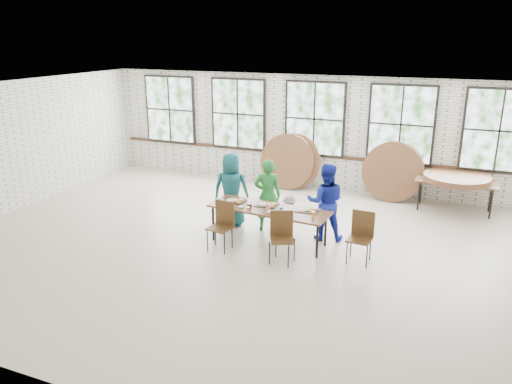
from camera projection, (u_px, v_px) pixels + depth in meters
room at (315, 121)px, 13.07m from camera, size 12.00×12.00×12.00m
dining_table at (269, 211)px, 9.80m from camera, size 2.46×1.00×0.74m
chair_near_left at (222, 221)px, 9.60m from camera, size 0.47×0.46×0.95m
chair_near_right at (282, 232)px, 9.07m from camera, size 0.55×0.54×0.95m
chair_spare at (361, 232)px, 9.07m from camera, size 0.45×0.44×0.95m
adult_teal at (231, 189)px, 10.74m from camera, size 0.88×0.68×1.61m
adult_green at (268, 195)px, 10.44m from camera, size 0.66×0.54×1.55m
toddler at (289, 215)px, 10.38m from camera, size 0.56×0.35×0.82m
adult_blue at (326, 202)px, 9.99m from camera, size 0.89×0.76×1.58m
storage_table at (456, 183)px, 11.62m from camera, size 1.81×0.77×0.74m
tabletop_clutter at (272, 208)px, 9.73m from camera, size 2.00×0.64×0.11m
round_tops_stacked at (457, 178)px, 11.58m from camera, size 1.50×1.50×0.13m
round_tops_leaning at (339, 167)px, 12.84m from camera, size 4.27×0.47×1.48m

